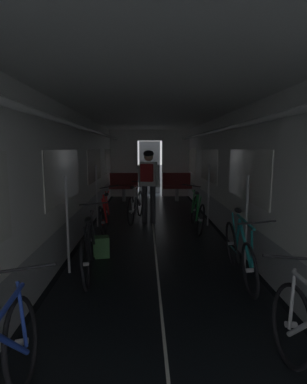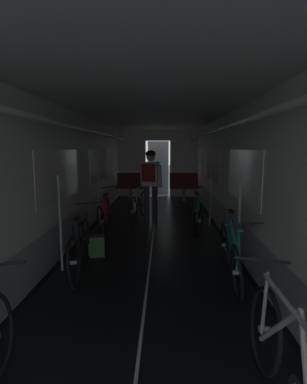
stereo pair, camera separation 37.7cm
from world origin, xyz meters
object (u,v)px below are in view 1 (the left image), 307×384
Objects in this scene: bicycle_red at (105,215)px; backpack_on_floor at (101,247)px; bench_seat_far_left at (124,184)px; bicycle_white_in_aisle at (136,205)px; bench_seat_far_right at (177,184)px; person_cyclist_aisle at (148,179)px; bicycle_black at (89,247)px; bicycle_teal at (240,252)px; bicycle_green at (197,213)px.

backpack_on_floor is at bearing -84.62° from bicycle_red.
bicycle_white_in_aisle is at bearing -80.16° from bench_seat_far_left.
bicycle_red reaches higher than bicycle_white_in_aisle.
bench_seat_far_right reaches higher than bicycle_white_in_aisle.
backpack_on_floor is at bearing -109.71° from person_cyclist_aisle.
bicycle_black is at bearing -90.68° from bench_seat_far_left.
bicycle_teal is at bearing -65.79° from bicycle_white_in_aisle.
bicycle_red is 1.39m from person_cyclist_aisle.
bench_seat_far_right is 5.66m from backpack_on_floor.
person_cyclist_aisle is at bearing 38.51° from bicycle_red.
bench_seat_far_left is 1.00× the size of bench_seat_far_right.
bicycle_red is at bearing 91.78° from bicycle_black.
person_cyclist_aisle is (0.88, 2.89, 0.69)m from bicycle_black.
bicycle_teal is 2.20m from backpack_on_floor.
bench_seat_far_left reaches higher than bicycle_black.
bench_seat_far_left is 3.87m from bicycle_red.
bicycle_black is 1.00× the size of bicycle_teal.
person_cyclist_aisle reaches higher than bench_seat_far_right.
person_cyclist_aisle is 5.09× the size of backpack_on_floor.
bicycle_red is (-2.15, 2.37, -0.00)m from bicycle_teal.
bicycle_green is (1.86, -3.71, -0.19)m from bench_seat_far_left.
backpack_on_floor is (-1.86, -1.63, -0.21)m from bicycle_green.
bicycle_white_in_aisle reaches higher than backpack_on_floor.
bicycle_white_in_aisle is (-1.52, 3.38, 0.00)m from bicycle_teal.
bicycle_green is 1.00× the size of bicycle_teal.
bicycle_red is (-0.14, -3.86, -0.19)m from bench_seat_far_left.
bench_seat_far_left is at bearing 89.32° from bicycle_black.
bench_seat_far_left is 2.89m from bicycle_white_in_aisle.
bicycle_teal is (0.21, -6.23, -0.19)m from bench_seat_far_right.
bench_seat_far_right is 3.14m from bicycle_white_in_aisle.
bicycle_white_in_aisle is (-1.37, 0.87, 0.00)m from bicycle_green.
bicycle_teal is 1.00× the size of bicycle_red.
bench_seat_far_right reaches higher than bicycle_black.
bicycle_white_in_aisle is (0.49, -2.85, -0.18)m from bench_seat_far_left.
bicycle_red reaches higher than bicycle_black.
bicycle_green is 4.98× the size of backpack_on_floor.
bench_seat_far_right is at bearing 0.00° from bench_seat_far_left.
bicycle_teal is (0.15, -2.51, 0.00)m from bicycle_green.
person_cyclist_aisle is at bearing -107.75° from bench_seat_far_right.
bicycle_white_in_aisle is at bearing 139.70° from person_cyclist_aisle.
bicycle_teal is at bearing -86.52° from bicycle_green.
person_cyclist_aisle reaches higher than bench_seat_far_left.
bicycle_green is (0.06, -3.71, -0.19)m from bench_seat_far_right.
bench_seat_far_right and bicycle_green have the same top height.
backpack_on_floor is at bearing -89.97° from bench_seat_far_left.
bench_seat_far_right is 6.29m from bicycle_black.
bicycle_black reaches higher than backpack_on_floor.
bicycle_green is at bearing 4.13° from bicycle_red.
bicycle_red reaches higher than bench_seat_far_right.
person_cyclist_aisle is 2.54m from backpack_on_floor.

